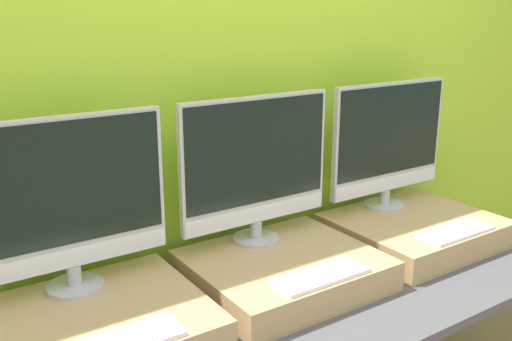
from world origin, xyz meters
TOP-DOWN VIEW (x-y plane):
  - wall_back at (0.00, 0.82)m, footprint 8.00×0.04m
  - workbench at (0.00, 0.37)m, footprint 2.07×0.75m
  - wooden_riser_left at (-0.62, 0.47)m, footprint 0.58×0.50m
  - monitor_left at (-0.62, 0.63)m, footprint 0.56×0.16m
  - wooden_riser_center at (0.00, 0.47)m, footprint 0.58×0.50m
  - monitor_center at (0.00, 0.63)m, footprint 0.56×0.16m
  - keyboard_center at (0.00, 0.29)m, footprint 0.31×0.12m
  - wooden_riser_right at (0.62, 0.47)m, footprint 0.58×0.50m
  - monitor_right at (0.62, 0.63)m, footprint 0.56×0.16m
  - keyboard_right at (0.62, 0.29)m, footprint 0.31×0.12m

SIDE VIEW (x-z plane):
  - workbench at x=0.00m, z-range 0.30..1.04m
  - wooden_riser_left at x=-0.62m, z-range 0.73..0.83m
  - wooden_riser_center at x=0.00m, z-range 0.73..0.83m
  - wooden_riser_right at x=0.62m, z-range 0.73..0.83m
  - keyboard_center at x=0.00m, z-range 0.83..0.85m
  - keyboard_right at x=0.62m, z-range 0.83..0.85m
  - monitor_left at x=-0.62m, z-range 0.85..1.35m
  - monitor_center at x=0.00m, z-range 0.85..1.35m
  - monitor_right at x=0.62m, z-range 0.85..1.35m
  - wall_back at x=0.00m, z-range 0.00..2.60m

